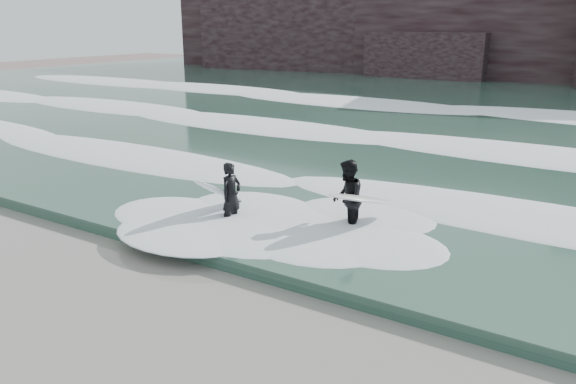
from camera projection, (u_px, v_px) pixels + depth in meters
name	position (u px, v px, depth m)	size (l,w,h in m)	color
ground	(59.00, 320.00, 9.54)	(120.00, 120.00, 0.00)	#7B5C57
sea	(485.00, 105.00, 32.94)	(90.00, 52.00, 0.30)	#2C4C3E
headland	(544.00, 19.00, 45.26)	(70.00, 9.00, 10.00)	black
foam_near	(318.00, 178.00, 16.70)	(60.00, 3.20, 0.20)	white
foam_mid	(404.00, 137.00, 22.35)	(60.00, 4.00, 0.24)	white
foam_far	(467.00, 108.00, 29.62)	(60.00, 4.80, 0.30)	white
surfer_left	(228.00, 195.00, 13.61)	(0.98, 1.96, 1.64)	black
surfer_right	(349.00, 199.00, 12.98)	(1.52, 2.34, 1.83)	black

